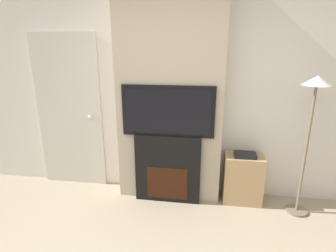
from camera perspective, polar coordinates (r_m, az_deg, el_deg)
name	(u,v)px	position (r m, az deg, el deg)	size (l,w,h in m)	color
wall_back	(172,89)	(3.27, 0.82, 8.05)	(6.00, 0.06, 2.70)	silver
chimney_breast	(170,91)	(3.10, 0.39, 7.59)	(1.25, 0.28, 2.70)	tan
fireplace	(168,169)	(3.25, 0.00, -9.26)	(0.79, 0.15, 0.85)	black
television	(168,111)	(3.00, -0.01, 3.26)	(1.07, 0.07, 0.60)	black
floor_lamp	(313,110)	(3.11, 28.95, 3.11)	(0.28, 0.28, 1.57)	#726651
media_stand	(243,178)	(3.39, 15.94, -10.82)	(0.46, 0.30, 0.65)	tan
entry_door	(69,113)	(3.72, -20.66, 2.73)	(0.88, 0.09, 2.03)	beige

